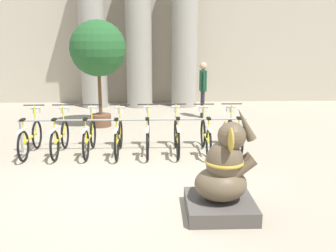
{
  "coord_description": "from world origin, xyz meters",
  "views": [
    {
      "loc": [
        0.56,
        -6.37,
        2.63
      ],
      "look_at": [
        0.8,
        0.31,
        1.0
      ],
      "focal_mm": 40.0,
      "sensor_mm": 36.0,
      "label": 1
    }
  ],
  "objects_px": {
    "bicycle_3": "(119,136)",
    "bicycle_5": "(177,135)",
    "bicycle_1": "(60,136)",
    "bicycle_0": "(31,137)",
    "person_pedestrian": "(203,84)",
    "bicycle_6": "(206,135)",
    "potted_tree": "(98,51)",
    "elephant_statue": "(223,179)",
    "bicycle_7": "(234,135)",
    "bicycle_2": "(90,136)",
    "bicycle_4": "(148,135)"
  },
  "relations": [
    {
      "from": "bicycle_1",
      "to": "bicycle_3",
      "type": "xyz_separation_m",
      "value": [
        1.32,
        -0.03,
        0.0
      ]
    },
    {
      "from": "bicycle_5",
      "to": "elephant_statue",
      "type": "distance_m",
      "value": 3.09
    },
    {
      "from": "bicycle_0",
      "to": "bicycle_6",
      "type": "bearing_deg",
      "value": -0.17
    },
    {
      "from": "bicycle_3",
      "to": "bicycle_7",
      "type": "xyz_separation_m",
      "value": [
        2.63,
        0.02,
        0.0
      ]
    },
    {
      "from": "bicycle_5",
      "to": "bicycle_6",
      "type": "height_order",
      "value": "same"
    },
    {
      "from": "bicycle_7",
      "to": "elephant_statue",
      "type": "height_order",
      "value": "elephant_statue"
    },
    {
      "from": "bicycle_4",
      "to": "person_pedestrian",
      "type": "relative_size",
      "value": 0.91
    },
    {
      "from": "bicycle_6",
      "to": "elephant_statue",
      "type": "relative_size",
      "value": 0.99
    },
    {
      "from": "bicycle_2",
      "to": "bicycle_7",
      "type": "relative_size",
      "value": 1.0
    },
    {
      "from": "bicycle_0",
      "to": "bicycle_5",
      "type": "relative_size",
      "value": 1.0
    },
    {
      "from": "elephant_statue",
      "to": "bicycle_4",
      "type": "bearing_deg",
      "value": 111.17
    },
    {
      "from": "bicycle_4",
      "to": "bicycle_6",
      "type": "distance_m",
      "value": 1.32
    },
    {
      "from": "bicycle_3",
      "to": "bicycle_7",
      "type": "bearing_deg",
      "value": 0.51
    },
    {
      "from": "bicycle_2",
      "to": "bicycle_5",
      "type": "relative_size",
      "value": 1.0
    },
    {
      "from": "bicycle_4",
      "to": "bicycle_6",
      "type": "xyz_separation_m",
      "value": [
        1.32,
        -0.01,
        0.0
      ]
    },
    {
      "from": "bicycle_6",
      "to": "potted_tree",
      "type": "distance_m",
      "value": 4.2
    },
    {
      "from": "bicycle_2",
      "to": "bicycle_6",
      "type": "height_order",
      "value": "same"
    },
    {
      "from": "bicycle_2",
      "to": "person_pedestrian",
      "type": "xyz_separation_m",
      "value": [
        3.03,
        3.69,
        0.68
      ]
    },
    {
      "from": "bicycle_0",
      "to": "person_pedestrian",
      "type": "xyz_separation_m",
      "value": [
        4.35,
        3.71,
        0.68
      ]
    },
    {
      "from": "bicycle_6",
      "to": "bicycle_1",
      "type": "bearing_deg",
      "value": 179.78
    },
    {
      "from": "elephant_statue",
      "to": "person_pedestrian",
      "type": "bearing_deg",
      "value": 85.39
    },
    {
      "from": "bicycle_5",
      "to": "bicycle_2",
      "type": "bearing_deg",
      "value": -179.98
    },
    {
      "from": "bicycle_1",
      "to": "potted_tree",
      "type": "distance_m",
      "value": 3.22
    },
    {
      "from": "bicycle_0",
      "to": "bicycle_3",
      "type": "height_order",
      "value": "same"
    },
    {
      "from": "elephant_statue",
      "to": "person_pedestrian",
      "type": "distance_m",
      "value": 6.78
    },
    {
      "from": "person_pedestrian",
      "to": "bicycle_3",
      "type": "bearing_deg",
      "value": -122.44
    },
    {
      "from": "bicycle_0",
      "to": "bicycle_6",
      "type": "relative_size",
      "value": 1.0
    },
    {
      "from": "bicycle_5",
      "to": "bicycle_7",
      "type": "height_order",
      "value": "same"
    },
    {
      "from": "person_pedestrian",
      "to": "elephant_statue",
      "type": "bearing_deg",
      "value": -94.61
    },
    {
      "from": "bicycle_0",
      "to": "bicycle_1",
      "type": "distance_m",
      "value": 0.66
    },
    {
      "from": "bicycle_3",
      "to": "bicycle_6",
      "type": "relative_size",
      "value": 1.0
    },
    {
      "from": "elephant_statue",
      "to": "bicycle_5",
      "type": "bearing_deg",
      "value": 99.57
    },
    {
      "from": "bicycle_1",
      "to": "person_pedestrian",
      "type": "height_order",
      "value": "person_pedestrian"
    },
    {
      "from": "bicycle_1",
      "to": "person_pedestrian",
      "type": "distance_m",
      "value": 5.27
    },
    {
      "from": "elephant_statue",
      "to": "potted_tree",
      "type": "distance_m",
      "value": 6.43
    },
    {
      "from": "bicycle_1",
      "to": "person_pedestrian",
      "type": "xyz_separation_m",
      "value": [
        3.69,
        3.7,
        0.68
      ]
    },
    {
      "from": "bicycle_0",
      "to": "potted_tree",
      "type": "relative_size",
      "value": 0.53
    },
    {
      "from": "bicycle_0",
      "to": "bicycle_3",
      "type": "distance_m",
      "value": 1.97
    },
    {
      "from": "bicycle_1",
      "to": "bicycle_3",
      "type": "height_order",
      "value": "same"
    },
    {
      "from": "bicycle_0",
      "to": "person_pedestrian",
      "type": "height_order",
      "value": "person_pedestrian"
    },
    {
      "from": "bicycle_5",
      "to": "bicycle_7",
      "type": "relative_size",
      "value": 1.0
    },
    {
      "from": "bicycle_1",
      "to": "bicycle_3",
      "type": "distance_m",
      "value": 1.32
    },
    {
      "from": "bicycle_3",
      "to": "bicycle_5",
      "type": "distance_m",
      "value": 1.32
    },
    {
      "from": "bicycle_3",
      "to": "bicycle_4",
      "type": "bearing_deg",
      "value": 1.99
    },
    {
      "from": "bicycle_7",
      "to": "bicycle_3",
      "type": "bearing_deg",
      "value": -179.49
    },
    {
      "from": "bicycle_6",
      "to": "elephant_statue",
      "type": "bearing_deg",
      "value": -92.76
    },
    {
      "from": "bicycle_1",
      "to": "bicycle_7",
      "type": "relative_size",
      "value": 1.0
    },
    {
      "from": "person_pedestrian",
      "to": "bicycle_1",
      "type": "bearing_deg",
      "value": -134.87
    },
    {
      "from": "bicycle_0",
      "to": "bicycle_3",
      "type": "xyz_separation_m",
      "value": [
        1.97,
        -0.03,
        0.0
      ]
    },
    {
      "from": "bicycle_2",
      "to": "bicycle_7",
      "type": "xyz_separation_m",
      "value": [
        3.29,
        -0.02,
        0.0
      ]
    }
  ]
}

